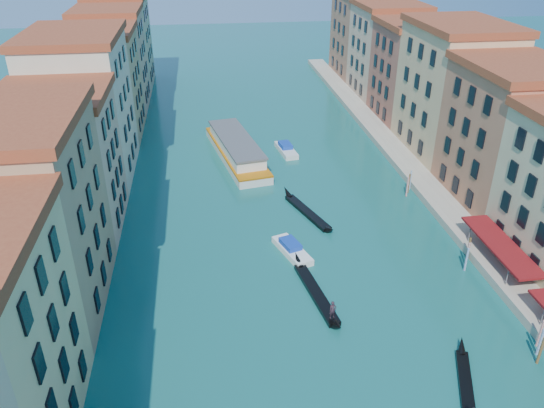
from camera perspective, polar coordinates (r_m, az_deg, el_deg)
The scene contains 10 objects.
left_bank_palazzos at distance 76.41m, azimuth -20.34°, elevation 7.81°, with size 12.80×128.40×21.00m.
right_bank_palazzos at distance 84.43m, azimuth 20.48°, elevation 9.68°, with size 12.80×128.40×21.00m.
quay at distance 84.29m, azimuth 14.60°, elevation 3.77°, with size 4.00×140.00×1.00m, color #A39B83.
mooring_poles_right at distance 55.43m, azimuth 25.35°, elevation -11.41°, with size 1.44×54.24×3.20m.
vaporetto_far at distance 86.13m, azimuth -3.87°, elevation 5.94°, with size 9.22×23.43×3.40m.
gondola_fore at distance 55.40m, azimuth 4.76°, elevation -9.38°, with size 3.13×13.37×2.67m.
gondola_right at distance 48.48m, azimuth 20.21°, elevation -18.19°, with size 4.71×10.74×2.23m.
gondola_far at distance 69.89m, azimuth 3.71°, elevation -0.72°, with size 5.29×12.77×1.87m.
motorboat_mid at distance 61.62m, azimuth 2.14°, elevation -4.87°, with size 4.05×6.90×1.36m.
motorboat_far at distance 88.47m, azimuth 1.52°, elevation 5.94°, with size 3.12×7.18×1.44m.
Camera 1 is at (-9.13, -5.69, 34.26)m, focal length 35.00 mm.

